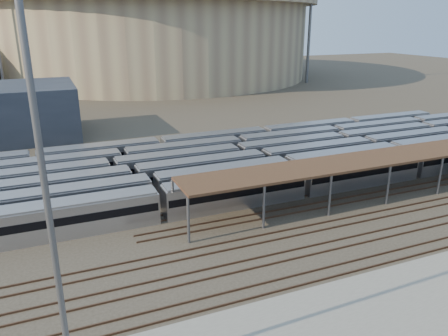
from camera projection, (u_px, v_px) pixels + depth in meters
name	position (u px, v px, depth m)	size (l,w,h in m)	color
ground	(264.00, 234.00, 46.54)	(420.00, 420.00, 0.00)	#383026
apron	(300.00, 334.00, 31.58)	(50.00, 9.00, 0.20)	gray
subway_trains	(226.00, 164.00, 63.37)	(130.57, 23.90, 3.60)	#B0B0B5
inspection_shed	(401.00, 156.00, 56.49)	(60.30, 6.00, 5.30)	#55555A
empty_tracks	(288.00, 255.00, 42.14)	(170.00, 9.62, 0.18)	#4C3323
stadium	(156.00, 34.00, 172.66)	(124.00, 124.00, 32.50)	gray
floodlight_2	(310.00, 23.00, 152.88)	(4.00, 1.00, 38.40)	#55555A
floodlight_3	(59.00, 23.00, 175.95)	(4.00, 1.00, 38.40)	#55555A
yard_light_pole	(50.00, 220.00, 22.92)	(0.81, 0.36, 22.78)	#55555A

